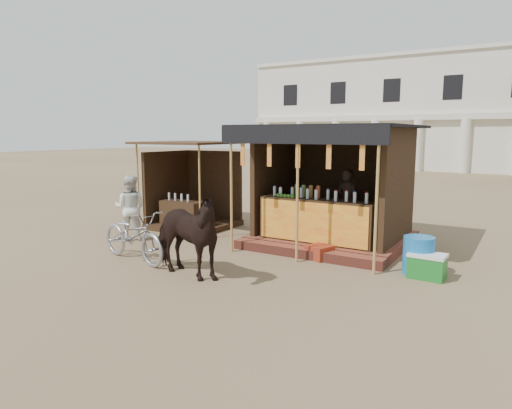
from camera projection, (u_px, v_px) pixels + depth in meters
The scene contains 10 objects.
ground at pixel (211, 274), 8.52m from camera, with size 120.00×120.00×0.00m, color #846B4C.
main_stall at pixel (332, 201), 10.67m from camera, with size 3.60×3.61×2.78m.
secondary_stall at pixel (190, 197), 12.75m from camera, with size 2.40×2.40×2.38m.
cow at pixel (184, 235), 8.22m from camera, with size 0.84×1.84×1.55m, color black.
motorbike at pixel (133, 236), 9.32m from camera, with size 0.71×2.02×1.06m, color #9F9FA7.
bystander at pixel (130, 208), 11.16m from camera, with size 0.77×0.60×1.59m, color silver.
blue_barrel at pixel (418, 256), 8.46m from camera, with size 0.56×0.56×0.71m, color #1769B0.
red_crate at pixel (320, 252), 9.51m from camera, with size 0.45×0.45×0.29m, color maroon.
cooler at pixel (427, 266), 8.23m from camera, with size 0.66×0.47×0.46m.
background_building at pixel (430, 115), 34.19m from camera, with size 26.00×7.45×8.18m.
Camera 1 is at (4.99, -6.58, 2.60)m, focal length 32.00 mm.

